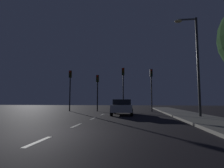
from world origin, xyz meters
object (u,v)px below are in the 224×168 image
object	(u,v)px
traffic_signal_center_left	(97,86)
traffic_signal_far_right	(151,82)
car_stopped_ahead	(122,107)
traffic_signal_center_right	(123,81)
street_lamp_right	(194,57)
traffic_signal_far_left	(70,83)

from	to	relation	value
traffic_signal_center_left	traffic_signal_far_right	distance (m)	6.64
traffic_signal_center_left	car_stopped_ahead	bearing A→B (deg)	-56.19
traffic_signal_center_left	traffic_signal_center_right	bearing A→B (deg)	0.03
traffic_signal_center_left	traffic_signal_center_right	distance (m)	3.26
car_stopped_ahead	traffic_signal_center_left	bearing A→B (deg)	123.81
traffic_signal_far_right	car_stopped_ahead	distance (m)	6.68
traffic_signal_far_right	street_lamp_right	size ratio (longest dim) A/B	0.67
traffic_signal_far_left	traffic_signal_center_right	size ratio (longest dim) A/B	0.97
traffic_signal_center_left	car_stopped_ahead	xyz separation A→B (m)	(3.44, -5.13, -2.45)
traffic_signal_center_right	street_lamp_right	world-z (taller)	street_lamp_right
traffic_signal_far_left	traffic_signal_center_left	size ratio (longest dim) A/B	1.14
traffic_signal_center_right	car_stopped_ahead	bearing A→B (deg)	-87.56
car_stopped_ahead	street_lamp_right	distance (m)	7.43
traffic_signal_far_right	car_stopped_ahead	size ratio (longest dim) A/B	1.13
traffic_signal_center_left	traffic_signal_far_right	bearing A→B (deg)	0.01
traffic_signal_center_left	street_lamp_right	distance (m)	12.20
traffic_signal_far_left	traffic_signal_center_left	distance (m)	3.59
traffic_signal_center_right	traffic_signal_center_left	bearing A→B (deg)	-179.97
traffic_signal_far_left	car_stopped_ahead	distance (m)	9.14
traffic_signal_center_right	car_stopped_ahead	distance (m)	5.94
car_stopped_ahead	traffic_signal_far_left	bearing A→B (deg)	143.76
traffic_signal_center_right	traffic_signal_far_right	xyz separation A→B (m)	(3.41, -0.00, -0.14)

